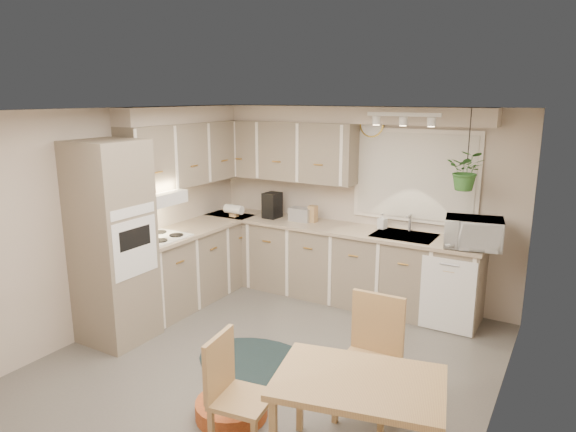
% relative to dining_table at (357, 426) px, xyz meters
% --- Properties ---
extents(floor, '(4.20, 4.20, 0.00)m').
position_rel_dining_table_xyz_m(floor, '(-1.29, 0.96, -0.35)').
color(floor, '#5E5A53').
rests_on(floor, ground).
extents(ceiling, '(4.20, 4.20, 0.00)m').
position_rel_dining_table_xyz_m(ceiling, '(-1.29, 0.96, 2.05)').
color(ceiling, white).
rests_on(ceiling, wall_back).
extents(wall_back, '(4.00, 0.04, 2.40)m').
position_rel_dining_table_xyz_m(wall_back, '(-1.29, 3.06, 0.85)').
color(wall_back, beige).
rests_on(wall_back, floor).
extents(wall_front, '(4.00, 0.04, 2.40)m').
position_rel_dining_table_xyz_m(wall_front, '(-1.29, -1.14, 0.85)').
color(wall_front, beige).
rests_on(wall_front, floor).
extents(wall_left, '(0.04, 4.20, 2.40)m').
position_rel_dining_table_xyz_m(wall_left, '(-3.29, 0.96, 0.85)').
color(wall_left, beige).
rests_on(wall_left, floor).
extents(wall_right, '(0.04, 4.20, 2.40)m').
position_rel_dining_table_xyz_m(wall_right, '(0.71, 0.96, 0.85)').
color(wall_right, beige).
rests_on(wall_right, floor).
extents(base_cab_left, '(0.60, 1.85, 0.90)m').
position_rel_dining_table_xyz_m(base_cab_left, '(-2.99, 1.84, 0.10)').
color(base_cab_left, gray).
rests_on(base_cab_left, floor).
extents(base_cab_back, '(3.60, 0.60, 0.90)m').
position_rel_dining_table_xyz_m(base_cab_back, '(-1.49, 2.76, 0.10)').
color(base_cab_back, gray).
rests_on(base_cab_back, floor).
extents(counter_left, '(0.64, 1.89, 0.04)m').
position_rel_dining_table_xyz_m(counter_left, '(-2.98, 1.84, 0.57)').
color(counter_left, tan).
rests_on(counter_left, base_cab_left).
extents(counter_back, '(3.64, 0.64, 0.04)m').
position_rel_dining_table_xyz_m(counter_back, '(-1.49, 2.75, 0.57)').
color(counter_back, tan).
rests_on(counter_back, base_cab_back).
extents(oven_stack, '(0.65, 0.65, 2.10)m').
position_rel_dining_table_xyz_m(oven_stack, '(-2.97, 0.59, 0.70)').
color(oven_stack, gray).
rests_on(oven_stack, floor).
extents(wall_oven_face, '(0.02, 0.56, 0.58)m').
position_rel_dining_table_xyz_m(wall_oven_face, '(-2.65, 0.59, 0.70)').
color(wall_oven_face, white).
rests_on(wall_oven_face, oven_stack).
extents(upper_cab_left, '(0.35, 2.00, 0.75)m').
position_rel_dining_table_xyz_m(upper_cab_left, '(-3.12, 1.96, 1.48)').
color(upper_cab_left, gray).
rests_on(upper_cab_left, wall_left).
extents(upper_cab_back, '(2.00, 0.35, 0.75)m').
position_rel_dining_table_xyz_m(upper_cab_back, '(-2.29, 2.89, 1.48)').
color(upper_cab_back, gray).
rests_on(upper_cab_back, wall_back).
extents(soffit_left, '(0.30, 2.00, 0.20)m').
position_rel_dining_table_xyz_m(soffit_left, '(-3.14, 1.96, 1.95)').
color(soffit_left, beige).
rests_on(soffit_left, wall_left).
extents(soffit_back, '(3.60, 0.30, 0.20)m').
position_rel_dining_table_xyz_m(soffit_back, '(-1.49, 2.91, 1.95)').
color(soffit_back, beige).
rests_on(soffit_back, wall_back).
extents(cooktop, '(0.52, 0.58, 0.02)m').
position_rel_dining_table_xyz_m(cooktop, '(-2.97, 1.26, 0.60)').
color(cooktop, white).
rests_on(cooktop, counter_left).
extents(range_hood, '(0.40, 0.60, 0.14)m').
position_rel_dining_table_xyz_m(range_hood, '(-2.99, 1.26, 1.05)').
color(range_hood, white).
rests_on(range_hood, upper_cab_left).
extents(window_blinds, '(1.40, 0.02, 1.00)m').
position_rel_dining_table_xyz_m(window_blinds, '(-0.59, 3.03, 1.25)').
color(window_blinds, silver).
rests_on(window_blinds, wall_back).
extents(window_frame, '(1.50, 0.02, 1.10)m').
position_rel_dining_table_xyz_m(window_frame, '(-0.59, 3.04, 1.25)').
color(window_frame, silver).
rests_on(window_frame, wall_back).
extents(sink, '(0.70, 0.48, 0.10)m').
position_rel_dining_table_xyz_m(sink, '(-0.59, 2.76, 0.55)').
color(sink, '#AAACB2').
rests_on(sink, counter_back).
extents(dishwasher_front, '(0.58, 0.02, 0.83)m').
position_rel_dining_table_xyz_m(dishwasher_front, '(0.01, 2.45, 0.08)').
color(dishwasher_front, white).
rests_on(dishwasher_front, base_cab_back).
extents(track_light_bar, '(0.80, 0.04, 0.04)m').
position_rel_dining_table_xyz_m(track_light_bar, '(-0.59, 2.51, 1.98)').
color(track_light_bar, white).
rests_on(track_light_bar, ceiling).
extents(wall_clock, '(0.30, 0.03, 0.30)m').
position_rel_dining_table_xyz_m(wall_clock, '(-1.14, 3.03, 1.83)').
color(wall_clock, gold).
rests_on(wall_clock, wall_back).
extents(dining_table, '(1.25, 0.97, 0.70)m').
position_rel_dining_table_xyz_m(dining_table, '(0.00, 0.00, 0.00)').
color(dining_table, tan).
rests_on(dining_table, floor).
extents(chair_left, '(0.46, 0.46, 0.88)m').
position_rel_dining_table_xyz_m(chair_left, '(-0.79, -0.22, 0.09)').
color(chair_left, tan).
rests_on(chair_left, floor).
extents(chair_back, '(0.47, 0.47, 0.98)m').
position_rel_dining_table_xyz_m(chair_back, '(-0.17, 0.61, 0.14)').
color(chair_back, tan).
rests_on(chair_back, floor).
extents(braided_rug, '(1.22, 0.93, 0.01)m').
position_rel_dining_table_xyz_m(braided_rug, '(-1.42, 0.89, -0.34)').
color(braided_rug, black).
rests_on(braided_rug, floor).
extents(pet_bed, '(0.70, 0.70, 0.13)m').
position_rel_dining_table_xyz_m(pet_bed, '(-1.11, 0.07, -0.28)').
color(pet_bed, '#BD5925').
rests_on(pet_bed, floor).
extents(microwave, '(0.64, 0.43, 0.40)m').
position_rel_dining_table_xyz_m(microwave, '(0.18, 2.66, 0.79)').
color(microwave, white).
rests_on(microwave, counter_back).
extents(soap_bottle, '(0.14, 0.22, 0.09)m').
position_rel_dining_table_xyz_m(soap_bottle, '(-0.92, 2.91, 0.64)').
color(soap_bottle, white).
rests_on(soap_bottle, counter_back).
extents(hanging_plant, '(0.38, 0.43, 0.33)m').
position_rel_dining_table_xyz_m(hanging_plant, '(0.06, 2.66, 1.37)').
color(hanging_plant, '#326B2A').
rests_on(hanging_plant, ceiling).
extents(coffee_maker, '(0.20, 0.24, 0.34)m').
position_rel_dining_table_xyz_m(coffee_maker, '(-2.40, 2.76, 0.76)').
color(coffee_maker, black).
rests_on(coffee_maker, counter_back).
extents(toaster, '(0.29, 0.17, 0.17)m').
position_rel_dining_table_xyz_m(toaster, '(-1.98, 2.78, 0.68)').
color(toaster, '#AAACB2').
rests_on(toaster, counter_back).
extents(knife_block, '(0.10, 0.10, 0.21)m').
position_rel_dining_table_xyz_m(knife_block, '(-1.82, 2.81, 0.70)').
color(knife_block, tan).
rests_on(knife_block, counter_back).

